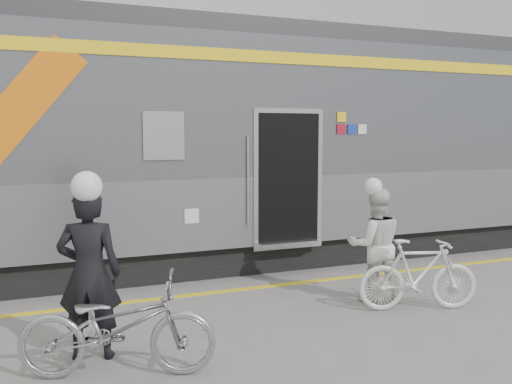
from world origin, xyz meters
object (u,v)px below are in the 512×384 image
man (89,274)px  woman (375,245)px  bicycle_left (118,327)px  bicycle_right (418,275)px

man → woman: man is taller
bicycle_left → woman: woman is taller
bicycle_left → bicycle_right: (3.87, 0.53, -0.01)m
bicycle_left → woman: 3.74m
man → bicycle_left: (0.20, -0.55, -0.39)m
man → woman: 3.81m
bicycle_right → man: bearing=106.9°
woman → bicycle_right: 0.70m
bicycle_left → bicycle_right: bicycle_left is taller
man → bicycle_left: 0.71m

